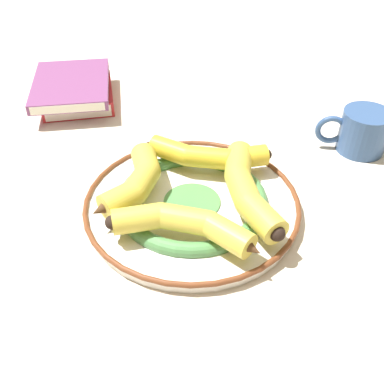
# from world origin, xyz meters

# --- Properties ---
(ground_plane) EXTENTS (2.80, 2.80, 0.00)m
(ground_plane) POSITION_xyz_m (0.00, 0.00, 0.00)
(ground_plane) COLOR beige
(decorative_bowl) EXTENTS (0.32, 0.32, 0.03)m
(decorative_bowl) POSITION_xyz_m (-0.02, 0.01, 0.01)
(decorative_bowl) COLOR white
(decorative_bowl) RESTS_ON ground_plane
(banana_a) EXTENTS (0.07, 0.21, 0.04)m
(banana_a) POSITION_xyz_m (0.06, 0.02, 0.05)
(banana_a) COLOR gold
(banana_a) RESTS_ON decorative_bowl
(banana_b) EXTENTS (0.17, 0.08, 0.04)m
(banana_b) POSITION_xyz_m (-0.01, -0.07, 0.05)
(banana_b) COLOR gold
(banana_b) RESTS_ON decorative_bowl
(banana_c) EXTENTS (0.06, 0.21, 0.03)m
(banana_c) POSITION_xyz_m (-0.10, 0.02, 0.05)
(banana_c) COLOR gold
(banana_c) RESTS_ON decorative_bowl
(banana_d) EXTENTS (0.21, 0.10, 0.04)m
(banana_d) POSITION_xyz_m (-0.03, 0.09, 0.05)
(banana_d) COLOR gold
(banana_d) RESTS_ON decorative_bowl
(book_stack) EXTENTS (0.24, 0.21, 0.05)m
(book_stack) POSITION_xyz_m (-0.30, -0.29, 0.03)
(book_stack) COLOR #AD2328
(book_stack) RESTS_ON ground_plane
(coffee_mug) EXTENTS (0.08, 0.13, 0.08)m
(coffee_mug) POSITION_xyz_m (-0.24, 0.27, 0.04)
(coffee_mug) COLOR #335184
(coffee_mug) RESTS_ON ground_plane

